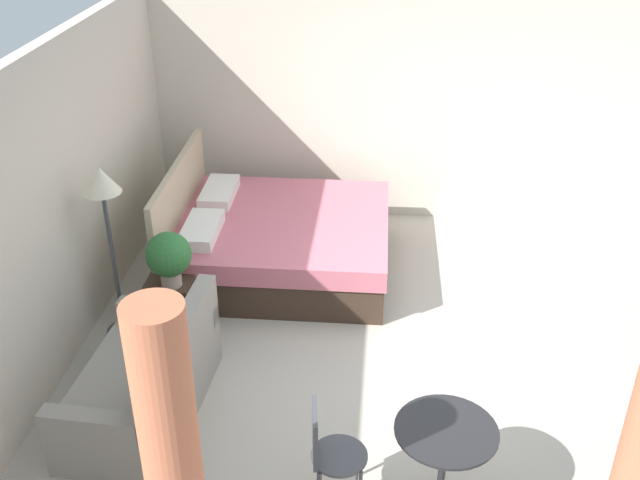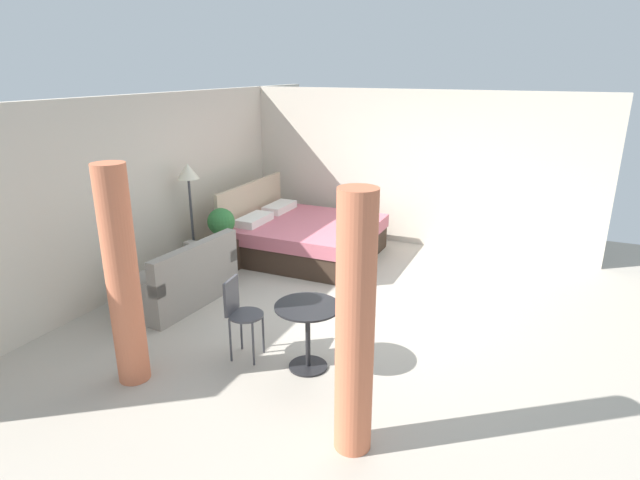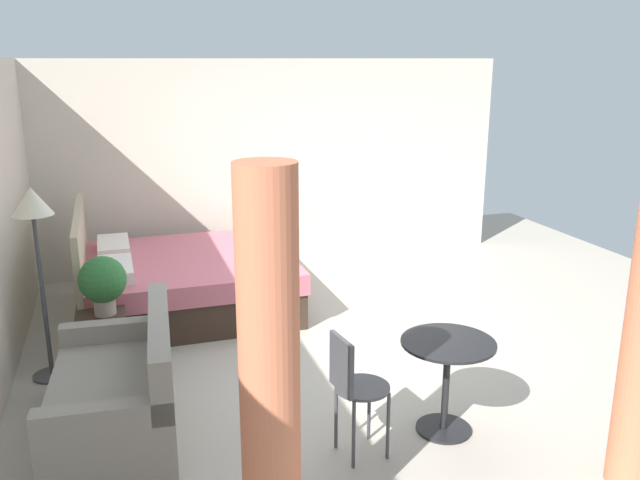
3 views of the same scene
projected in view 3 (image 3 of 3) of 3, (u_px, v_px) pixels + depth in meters
The scene contains 10 objects.
ground_plane at pixel (351, 344), 6.11m from camera, with size 8.45×8.92×0.02m, color #B2A899.
wall_right at pixel (278, 164), 8.28m from camera, with size 0.12×5.92×2.56m, color beige.
bed at pixel (183, 281), 6.88m from camera, with size 1.96×2.13×1.11m.
couch at pixel (120, 393), 4.63m from camera, with size 1.53×0.92×0.83m.
nightstand at pixel (103, 336), 5.69m from camera, with size 0.44×0.41×0.47m.
potted_plant at pixel (103, 281), 5.47m from camera, with size 0.39×0.39×0.51m.
floor_lamp at pixel (34, 222), 5.12m from camera, with size 0.31×0.31×1.60m.
balcony_table at pixel (447, 369), 4.55m from camera, with size 0.66×0.66×0.68m.
cafe_chair_near_window at pixel (353, 383), 4.24m from camera, with size 0.41×0.41×0.86m.
curtain_right at pixel (270, 380), 3.17m from camera, with size 0.30×0.30×2.12m.
Camera 3 is at (-5.29, 1.96, 2.55)m, focal length 36.86 mm.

